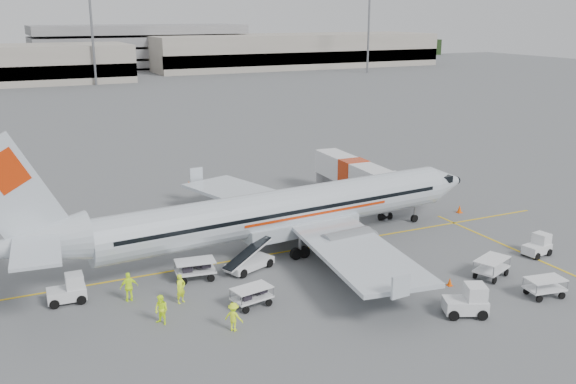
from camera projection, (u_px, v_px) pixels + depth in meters
name	position (u px, v px, depth m)	size (l,w,h in m)	color
ground	(300.00, 249.00, 46.37)	(360.00, 360.00, 0.00)	#56595B
stripe_lead	(300.00, 249.00, 46.37)	(44.00, 0.20, 0.01)	yellow
stripe_cross	(528.00, 255.00, 45.19)	(0.20, 20.00, 0.01)	yellow
terminal_east	(294.00, 51.00, 200.03)	(90.00, 26.00, 10.00)	gray
parking_garage	(139.00, 45.00, 193.96)	(62.00, 24.00, 14.00)	slate
treeline	(48.00, 58.00, 197.76)	(300.00, 3.00, 6.00)	black
mast_center	(93.00, 37.00, 148.09)	(3.20, 1.20, 22.00)	slate
mast_east	(368.00, 33.00, 179.06)	(3.20, 1.20, 22.00)	slate
aircraft	(284.00, 182.00, 45.07)	(36.30, 28.45, 10.01)	silver
jet_bridge	(353.00, 182.00, 57.21)	(2.80, 14.94, 3.92)	silver
belt_loader	(249.00, 253.00, 42.35)	(4.47, 1.68, 2.42)	silver
tug_fore	(537.00, 245.00, 44.99)	(2.01, 1.15, 1.55)	silver
tug_mid	(465.00, 300.00, 36.06)	(2.37, 1.36, 1.83)	silver
tug_aft	(66.00, 289.00, 37.65)	(2.20, 1.26, 1.70)	silver
cart_loaded_a	(252.00, 297.00, 37.23)	(2.28, 1.35, 1.19)	silver
cart_loaded_b	(195.00, 270.00, 40.95)	(2.52, 1.49, 1.31)	silver
cart_empty_a	(491.00, 268.00, 41.30)	(2.50, 1.48, 1.30)	silver
cart_empty_b	(545.00, 287.00, 38.49)	(2.28, 1.35, 1.19)	silver
cone_nose	(460.00, 209.00, 54.75)	(0.43, 0.43, 0.70)	#FF5305
cone_port	(189.00, 184.00, 62.76)	(0.41, 0.41, 0.66)	#FF5305
cone_stbd	(450.00, 282.00, 40.13)	(0.33, 0.33, 0.54)	#FF5305
crew_a	(181.00, 289.00, 37.60)	(0.65, 0.43, 1.79)	#D1F41D
crew_b	(161.00, 310.00, 35.02)	(0.83, 0.64, 1.70)	#D1F41D
crew_c	(234.00, 317.00, 34.31)	(1.04, 0.60, 1.62)	#D1F41D
crew_d	(129.00, 287.00, 37.83)	(1.06, 0.44, 1.80)	#D1F41D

